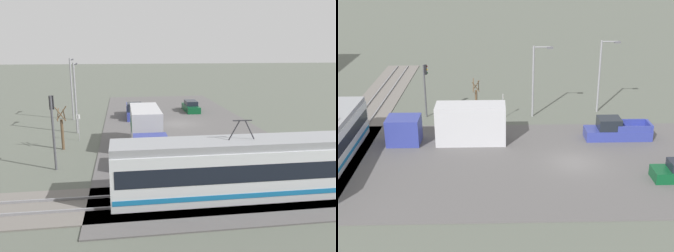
# 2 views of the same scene
# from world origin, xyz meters

# --- Properties ---
(ground_plane) EXTENTS (320.00, 320.00, 0.00)m
(ground_plane) POSITION_xyz_m (0.00, 0.00, 0.00)
(ground_plane) COLOR #565B51
(road_surface) EXTENTS (16.80, 45.15, 0.08)m
(road_surface) POSITION_xyz_m (0.00, 0.00, 0.04)
(road_surface) COLOR #565454
(road_surface) RESTS_ON ground
(box_truck) EXTENTS (2.46, 10.11, 3.41)m
(box_truck) POSITION_xyz_m (4.36, 9.68, 1.65)
(box_truck) COLOR navy
(box_truck) RESTS_ON ground
(pickup_truck) EXTENTS (1.92, 5.77, 1.92)m
(pickup_truck) POSITION_xyz_m (4.83, -4.47, 0.80)
(pickup_truck) COLOR navy
(pickup_truck) RESTS_ON ground
(traffic_light_pole) EXTENTS (0.28, 0.47, 5.32)m
(traffic_light_pole) POSITION_xyz_m (11.12, 12.97, 3.44)
(traffic_light_pole) COLOR #47474C
(traffic_light_pole) RESTS_ON ground
(street_tree) EXTENTS (0.90, 0.75, 3.76)m
(street_tree) POSITION_xyz_m (11.44, 8.05, 1.71)
(street_tree) COLOR brown
(street_tree) RESTS_ON ground
(street_lamp_near_crossing) EXTENTS (0.36, 1.95, 7.37)m
(street_lamp_near_crossing) POSITION_xyz_m (12.27, -4.58, 4.30)
(street_lamp_near_crossing) COLOR gray
(street_lamp_near_crossing) RESTS_ON ground
(street_lamp_mid_block) EXTENTS (0.36, 1.95, 7.13)m
(street_lamp_mid_block) POSITION_xyz_m (10.95, 2.20, 4.17)
(street_lamp_mid_block) COLOR gray
(street_lamp_mid_block) RESTS_ON ground
(no_parking_sign) EXTENTS (0.32, 0.08, 2.52)m
(no_parking_sign) POSITION_xyz_m (10.40, 5.41, 1.52)
(no_parking_sign) COLOR gray
(no_parking_sign) RESTS_ON ground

